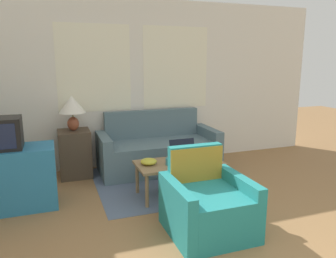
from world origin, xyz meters
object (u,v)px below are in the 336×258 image
coffee_table (179,166)px  snack_bowl (149,161)px  cup_navy (169,161)px  tv_remote (209,160)px  table_lamp (72,107)px  armchair (206,206)px  laptop (185,156)px  couch (158,151)px

coffee_table → snack_bowl: 0.40m
cup_navy → tv_remote: size_ratio=0.55×
table_lamp → tv_remote: (1.55, -1.23, -0.59)m
armchair → tv_remote: size_ratio=5.22×
coffee_table → tv_remote: bearing=-12.8°
snack_bowl → laptop: bearing=2.2°
laptop → snack_bowl: 0.49m
cup_navy → tv_remote: cup_navy is taller
coffee_table → tv_remote: 0.39m
laptop → snack_bowl: laptop is taller
laptop → tv_remote: laptop is taller
armchair → tv_remote: (0.45, 0.83, 0.18)m
snack_bowl → table_lamp: bearing=125.6°
table_lamp → tv_remote: 2.07m
couch → coffee_table: 1.06m
cup_navy → tv_remote: (0.53, -0.03, -0.03)m
couch → armchair: bearing=-93.7°
armchair → coffee_table: bearing=85.4°
table_lamp → laptop: (1.28, -1.09, -0.54)m
table_lamp → laptop: table_lamp is taller
table_lamp → snack_bowl: table_lamp is taller
snack_bowl → tv_remote: size_ratio=1.28×
coffee_table → laptop: 0.15m
armchair → table_lamp: (-1.10, 2.06, 0.77)m
couch → armchair: 1.97m
armchair → snack_bowl: armchair is taller
table_lamp → coffee_table: bearing=-44.1°
laptop → table_lamp: bearing=139.6°
cup_navy → snack_bowl: bearing=157.1°
table_lamp → snack_bowl: size_ratio=2.52×
armchair → couch: bearing=86.3°
tv_remote → cup_navy: bearing=177.3°
laptop → coffee_table: bearing=-151.1°
coffee_table → snack_bowl: (-0.39, 0.04, 0.08)m
tv_remote → armchair: bearing=-118.3°
table_lamp → cup_navy: table_lamp is taller
tv_remote → couch: bearing=105.7°
couch → snack_bowl: couch is taller
couch → tv_remote: couch is taller
couch → tv_remote: 1.19m
laptop → snack_bowl: bearing=-177.8°
armchair → cup_navy: bearing=95.7°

